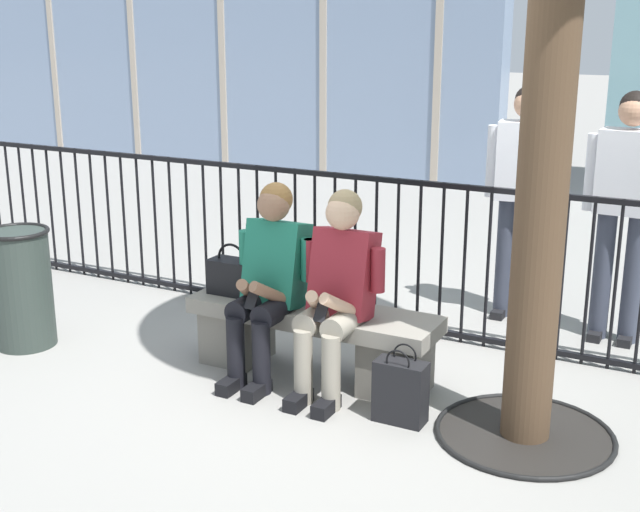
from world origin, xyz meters
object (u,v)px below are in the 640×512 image
Objects in this scene: handbag_on_bench at (232,276)px; shopping_bag at (400,391)px; seated_person_companion at (337,287)px; bystander_further_back at (625,199)px; stone_bench at (313,334)px; trash_can at (22,287)px; bystander_at_railing at (523,185)px; seated_person_with_phone at (269,276)px.

handbag_on_bench reaches higher than shopping_bag.
seated_person_companion is at bearing -8.32° from handbag_on_bench.
shopping_bag is 2.18m from bystander_further_back.
stone_bench is at bearing 150.90° from seated_person_companion.
bystander_at_railing is at bearing 36.67° from trash_can.
bystander_further_back reaches higher than trash_can.
shopping_bag is 0.26× the size of bystander_at_railing.
seated_person_with_phone is 1.49× the size of trash_can.
bystander_at_railing is 2.10× the size of trash_can.
seated_person_companion is 0.71× the size of bystander_further_back.
seated_person_with_phone is at bearing 10.92° from trash_can.
stone_bench is 2.29m from bystander_further_back.
bystander_at_railing reaches higher than stone_bench.
seated_person_with_phone is 3.63× the size of handbag_on_bench.
bystander_further_back is (0.72, -0.13, 0.00)m from bystander_at_railing.
handbag_on_bench is 0.20× the size of bystander_further_back.
bystander_at_railing is (1.43, 1.65, 0.43)m from handbag_on_bench.
bystander_at_railing is at bearing 58.60° from seated_person_with_phone.
seated_person_with_phone is at bearing -150.90° from stone_bench.
shopping_bag is at bearing 2.68° from trash_can.
bystander_further_back is (1.34, 1.63, 0.35)m from seated_person_companion.
bystander_further_back is at bearing 50.70° from seated_person_companion.
handbag_on_bench is at bearing -130.91° from bystander_at_railing.
stone_bench reaches higher than shopping_bag.
bystander_at_railing is at bearing 49.09° from handbag_on_bench.
seated_person_companion is 2.73× the size of shopping_bag.
stone_bench is 0.94× the size of bystander_at_railing.
bystander_at_railing is at bearing 86.65° from shopping_bag.
seated_person_with_phone is 0.71× the size of bystander_further_back.
bystander_at_railing and bystander_further_back have the same top height.
shopping_bag is at bearing -114.45° from bystander_further_back.
trash_can is (-1.75, -0.34, -0.23)m from seated_person_with_phone.
handbag_on_bench is at bearing 165.92° from shopping_bag.
seated_person_with_phone is at bearing 180.00° from seated_person_companion.
bystander_further_back is at bearing 43.82° from stone_bench.
seated_person_companion is at bearing 0.00° from seated_person_with_phone.
seated_person_companion is 0.71× the size of bystander_at_railing.
seated_person_companion is at bearing -129.30° from bystander_further_back.
handbag_on_bench is at bearing 18.06° from trash_can.
bystander_further_back is (1.57, 1.50, 0.73)m from stone_bench.
stone_bench is 1.32× the size of seated_person_with_phone.
shopping_bag is 0.26× the size of bystander_further_back.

